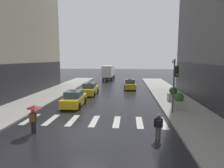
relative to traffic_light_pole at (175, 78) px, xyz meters
name	(u,v)px	position (x,y,z in m)	size (l,w,h in m)	color
ground_plane	(86,136)	(-6.78, -5.48, -3.26)	(160.00, 160.00, 0.00)	black
curb_right	(219,140)	(1.47, -5.48, -3.18)	(4.50, 70.00, 0.15)	#9E9B93
crosswalk_markings	(94,121)	(-6.78, -2.48, -3.25)	(11.30, 2.80, 0.01)	silver
traffic_light_pole	(175,78)	(0.00, 0.00, 0.00)	(0.44, 0.84, 4.80)	#47474C
taxi_lead	(74,99)	(-9.83, 2.27, -2.53)	(1.99, 4.57, 1.80)	yellow
taxi_second	(90,89)	(-9.51, 8.84, -2.53)	(1.94, 4.55, 1.80)	yellow
taxi_third	(130,84)	(-3.88, 14.21, -2.53)	(2.03, 4.59, 1.80)	gold
box_truck	(108,72)	(-8.88, 27.11, -1.41)	(2.45, 7.60, 3.35)	#2D2D2D
pedestrian_with_umbrella	(34,111)	(-10.32, -5.30, -1.74)	(0.96, 0.96, 1.94)	black
pedestrian_with_backpack	(158,125)	(-2.22, -5.62, -2.29)	(0.55, 0.43, 1.65)	#473D33
planter_near_corner	(179,101)	(0.78, 1.41, -2.38)	(1.10, 1.10, 1.60)	#A8A399
planter_mid_block	(173,94)	(1.06, 5.04, -2.38)	(1.10, 1.10, 1.60)	#A8A399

